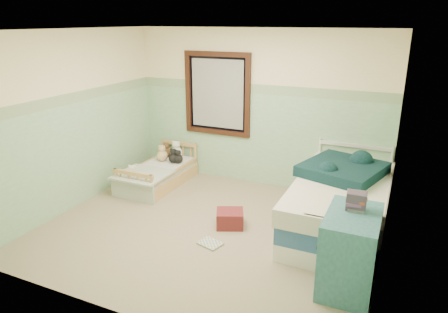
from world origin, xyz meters
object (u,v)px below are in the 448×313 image
at_px(toddler_bed_frame, 159,179).
at_px(dresser, 350,251).
at_px(floor_book, 210,244).
at_px(plush_floor_tan, 124,184).
at_px(plush_floor_cream, 133,179).
at_px(twin_bed_frame, 339,221).
at_px(red_pillow, 230,219).

distance_m(toddler_bed_frame, dresser, 3.64).
bearing_deg(floor_book, toddler_bed_frame, 155.08).
bearing_deg(plush_floor_tan, plush_floor_cream, 81.43).
bearing_deg(plush_floor_cream, floor_book, -29.99).
bearing_deg(dresser, floor_book, 174.78).
bearing_deg(plush_floor_tan, twin_bed_frame, 1.72).
xyz_separation_m(toddler_bed_frame, floor_book, (1.64, -1.40, -0.08)).
distance_m(plush_floor_cream, plush_floor_tan, 0.20).
xyz_separation_m(toddler_bed_frame, twin_bed_frame, (2.99, -0.35, 0.02)).
height_order(dresser, red_pillow, dresser).
distance_m(plush_floor_tan, twin_bed_frame, 3.36).
bearing_deg(floor_book, plush_floor_tan, 170.26).
relative_size(dresser, floor_book, 2.96).
bearing_deg(floor_book, plush_floor_cream, 165.51).
xyz_separation_m(plush_floor_cream, floor_book, (1.97, -1.14, -0.11)).
xyz_separation_m(twin_bed_frame, floor_book, (-1.35, -1.04, -0.10)).
relative_size(plush_floor_cream, red_pillow, 0.71).
relative_size(toddler_bed_frame, twin_bed_frame, 0.65).
bearing_deg(dresser, twin_bed_frame, 103.46).
bearing_deg(twin_bed_frame, dresser, -76.54).
bearing_deg(toddler_bed_frame, plush_floor_tan, -128.50).
relative_size(twin_bed_frame, floor_book, 7.92).
bearing_deg(dresser, toddler_bed_frame, 154.77).
distance_m(plush_floor_cream, twin_bed_frame, 3.33).
relative_size(plush_floor_cream, twin_bed_frame, 0.11).
height_order(toddler_bed_frame, twin_bed_frame, twin_bed_frame).
distance_m(toddler_bed_frame, floor_book, 2.15).
bearing_deg(plush_floor_tan, red_pillow, -11.47).
bearing_deg(toddler_bed_frame, dresser, -25.23).
relative_size(toddler_bed_frame, dresser, 1.75).
bearing_deg(red_pillow, dresser, -22.91).
xyz_separation_m(plush_floor_tan, floor_book, (2.00, -0.94, -0.10)).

